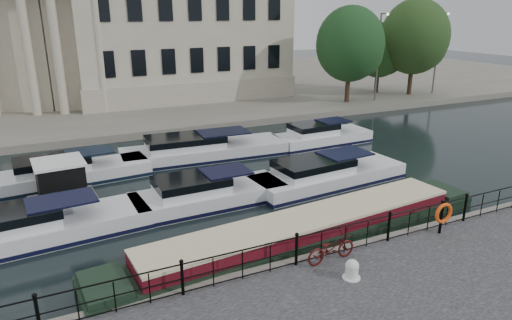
{
  "coord_description": "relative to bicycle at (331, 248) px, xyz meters",
  "views": [
    {
      "loc": [
        -7.13,
        -14.05,
        8.86
      ],
      "look_at": [
        0.5,
        2.0,
        3.0
      ],
      "focal_mm": 32.0,
      "sensor_mm": 36.0,
      "label": 1
    }
  ],
  "objects": [
    {
      "name": "ground_plane",
      "position": [
        -1.21,
        2.55,
        -1.06
      ],
      "size": [
        160.0,
        160.0,
        0.0
      ],
      "primitive_type": "plane",
      "color": "black",
      "rests_on": "ground"
    },
    {
      "name": "far_bank",
      "position": [
        -1.21,
        41.55,
        -0.78
      ],
      "size": [
        120.0,
        42.0,
        0.55
      ],
      "primitive_type": "cube",
      "color": "#6B665B",
      "rests_on": "ground_plane"
    },
    {
      "name": "railing",
      "position": [
        -1.21,
        0.3,
        0.15
      ],
      "size": [
        24.14,
        0.14,
        1.22
      ],
      "color": "black",
      "rests_on": "near_quay"
    },
    {
      "name": "civic_building",
      "position": [
        -2.2,
        37.26,
        5.98
      ],
      "size": [
        53.55,
        31.84,
        16.85
      ],
      "color": "#ADA38C",
      "rests_on": "far_bank"
    },
    {
      "name": "lamp_posts",
      "position": [
        24.79,
        23.25,
        3.74
      ],
      "size": [
        8.24,
        1.55,
        8.07
      ],
      "color": "#59595B",
      "rests_on": "far_bank"
    },
    {
      "name": "bicycle",
      "position": [
        0.0,
        0.0,
        0.0
      ],
      "size": [
        1.96,
        0.77,
        1.01
      ],
      "primitive_type": "imported",
      "rotation": [
        0.0,
        0.0,
        1.62
      ],
      "color": "#430C0C",
      "rests_on": "near_quay"
    },
    {
      "name": "mooring_bollard",
      "position": [
        0.01,
        -1.18,
        -0.19
      ],
      "size": [
        0.6,
        0.6,
        0.67
      ],
      "color": "silver",
      "rests_on": "near_quay"
    },
    {
      "name": "life_ring_post",
      "position": [
        5.05,
        -0.15,
        0.36
      ],
      "size": [
        0.84,
        0.21,
        1.38
      ],
      "color": "black",
      "rests_on": "near_quay"
    },
    {
      "name": "narrowboat",
      "position": [
        0.43,
        2.24,
        -0.69
      ],
      "size": [
        17.33,
        3.71,
        1.62
      ],
      "rotation": [
        0.0,
        0.0,
        0.08
      ],
      "color": "black",
      "rests_on": "ground_plane"
    },
    {
      "name": "harbour_hut",
      "position": [
        -8.03,
        10.85,
        -0.1
      ],
      "size": [
        3.24,
        2.78,
        2.19
      ],
      "rotation": [
        0.0,
        0.0,
        0.08
      ],
      "color": "#6B665B",
      "rests_on": "ground_plane"
    },
    {
      "name": "cabin_cruisers",
      "position": [
        -0.95,
        10.84,
        -0.69
      ],
      "size": [
        26.19,
        10.9,
        1.99
      ],
      "color": "silver",
      "rests_on": "ground_plane"
    },
    {
      "name": "trees",
      "position": [
        22.93,
        24.31,
        4.61
      ],
      "size": [
        14.76,
        8.69,
        9.49
      ],
      "color": "black",
      "rests_on": "far_bank"
    }
  ]
}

